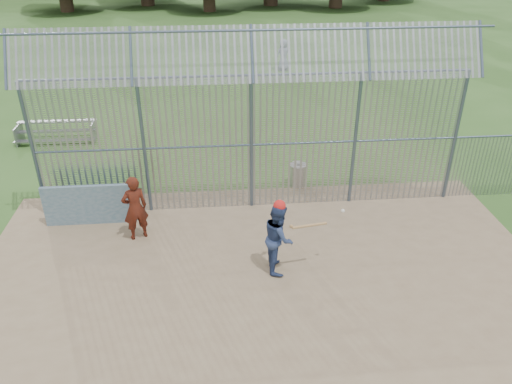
{
  "coord_description": "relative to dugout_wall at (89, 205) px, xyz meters",
  "views": [
    {
      "loc": [
        -1.02,
        -9.47,
        7.68
      ],
      "look_at": [
        0.0,
        2.0,
        1.3
      ],
      "focal_mm": 35.0,
      "sensor_mm": 36.0,
      "label": 1
    }
  ],
  "objects": [
    {
      "name": "onlooker",
      "position": [
        1.4,
        -0.84,
        0.32
      ],
      "size": [
        0.79,
        0.67,
        1.84
      ],
      "primitive_type": "imported",
      "rotation": [
        0.0,
        0.0,
        3.55
      ],
      "color": "maroon",
      "rests_on": "dirt_infield"
    },
    {
      "name": "batting_gear",
      "position": [
        5.14,
        -2.53,
        1.1
      ],
      "size": [
        1.7,
        0.4,
        0.67
      ],
      "color": "red",
      "rests_on": "ground"
    },
    {
      "name": "backstop_fence",
      "position": [
        6.41,
        0.53,
        1.74
      ],
      "size": [
        20.09,
        0.81,
        5.3
      ],
      "color": "#47566B",
      "rests_on": "ground"
    },
    {
      "name": "batter",
      "position": [
        5.01,
        -2.51,
        0.3
      ],
      "size": [
        0.72,
        0.9,
        1.8
      ],
      "primitive_type": "imported",
      "rotation": [
        0.0,
        0.0,
        1.53
      ],
      "color": "navy",
      "rests_on": "dirt_infield"
    },
    {
      "name": "dugout_wall",
      "position": [
        0.0,
        0.0,
        0.0
      ],
      "size": [
        2.5,
        0.12,
        1.2
      ],
      "primitive_type": "cube",
      "color": "#38566B",
      "rests_on": "dirt_infield"
    },
    {
      "name": "bg_kid_standing",
      "position": [
        7.61,
        15.6,
        0.24
      ],
      "size": [
        0.95,
        0.74,
        1.73
      ],
      "primitive_type": "imported",
      "rotation": [
        0.0,
        0.0,
        3.39
      ],
      "color": "slate",
      "rests_on": "ground"
    },
    {
      "name": "ground",
      "position": [
        4.6,
        -2.9,
        -0.62
      ],
      "size": [
        120.0,
        120.0,
        0.0
      ],
      "primitive_type": "plane",
      "color": "#2D511E",
      "rests_on": "ground"
    },
    {
      "name": "dirt_infield",
      "position": [
        4.6,
        -3.4,
        -0.61
      ],
      "size": [
        14.0,
        10.0,
        0.02
      ],
      "primitive_type": "cube",
      "color": "#756047",
      "rests_on": "ground"
    },
    {
      "name": "bleacher",
      "position": [
        -2.5,
        6.15,
        -0.21
      ],
      "size": [
        3.0,
        0.95,
        0.72
      ],
      "color": "slate",
      "rests_on": "ground"
    },
    {
      "name": "trash_can",
      "position": [
        6.2,
        1.78,
        -0.24
      ],
      "size": [
        0.56,
        0.56,
        0.82
      ],
      "color": "#96989E",
      "rests_on": "ground"
    }
  ]
}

